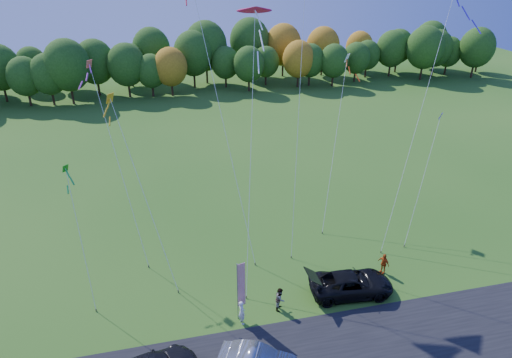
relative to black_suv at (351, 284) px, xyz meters
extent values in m
plane|color=#245516|center=(-5.57, -0.60, -0.81)|extent=(160.00, 160.00, 0.00)
cube|color=black|center=(-5.57, -4.60, -0.80)|extent=(90.00, 6.00, 0.01)
imported|color=black|center=(0.00, 0.00, 0.00)|extent=(6.04, 3.23, 1.62)
imported|color=silver|center=(-8.04, -1.06, 0.07)|extent=(0.55, 0.71, 1.75)
imported|color=gray|center=(-5.27, -0.36, 0.03)|extent=(0.93, 1.01, 1.68)
imported|color=#C54812|center=(3.27, 1.59, 0.02)|extent=(0.79, 1.04, 1.65)
cylinder|color=#999999|center=(-8.20, -0.61, 1.39)|extent=(0.06, 0.06, 4.40)
cube|color=red|center=(-7.93, -0.54, 1.83)|extent=(0.54, 0.16, 3.30)
cube|color=navy|center=(-7.93, -0.51, 3.05)|extent=(0.54, 0.15, 0.86)
cylinder|color=#4C3F33|center=(-5.81, 4.67, -0.71)|extent=(0.08, 0.08, 0.20)
cylinder|color=#4C3F33|center=(-2.84, 4.88, -0.71)|extent=(0.08, 0.08, 0.20)
cylinder|color=#4C3F33|center=(-7.26, 1.15, -0.71)|extent=(0.08, 0.08, 0.20)
cone|color=#C20C45|center=(-4.39, 10.63, 17.14)|extent=(2.62, 2.00, 2.86)
cylinder|color=#4C3F33|center=(4.34, 3.90, -0.71)|extent=(0.08, 0.08, 0.20)
cylinder|color=#4C3F33|center=(-11.82, 2.85, -0.71)|extent=(0.08, 0.08, 0.20)
cube|color=orange|center=(-15.03, 8.88, 11.77)|extent=(1.20, 1.20, 1.42)
cylinder|color=#4C3F33|center=(-17.32, 2.22, -0.71)|extent=(0.08, 0.08, 0.20)
cube|color=#1C9018|center=(-18.13, 5.74, 8.24)|extent=(0.88, 0.88, 1.03)
cylinder|color=#4C3F33|center=(0.77, 7.61, -0.71)|extent=(0.08, 0.08, 0.20)
cube|color=white|center=(4.79, 14.50, 12.44)|extent=(1.22, 1.22, 1.45)
cylinder|color=#4C3F33|center=(-13.78, 6.26, -0.71)|extent=(0.08, 0.08, 0.20)
cube|color=#D94D48|center=(-16.45, 12.52, 13.41)|extent=(1.01, 1.01, 1.19)
cylinder|color=#4C3F33|center=(6.57, 4.20, -0.71)|extent=(0.08, 0.08, 0.20)
cube|color=#440DBD|center=(10.51, 8.06, 8.80)|extent=(0.87, 0.87, 1.02)
camera|label=1|loc=(-12.28, -22.99, 20.70)|focal=32.00mm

